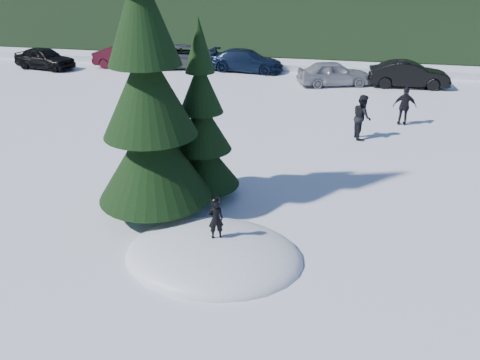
% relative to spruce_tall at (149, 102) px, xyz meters
% --- Properties ---
extents(ground, '(200.00, 200.00, 0.00)m').
position_rel_spruce_tall_xyz_m(ground, '(2.20, -1.80, -3.32)').
color(ground, white).
rests_on(ground, ground).
extents(snow_mound, '(4.48, 3.52, 0.96)m').
position_rel_spruce_tall_xyz_m(snow_mound, '(2.20, -1.80, -3.32)').
color(snow_mound, white).
rests_on(snow_mound, ground).
extents(spruce_tall, '(3.20, 3.20, 8.60)m').
position_rel_spruce_tall_xyz_m(spruce_tall, '(0.00, 0.00, 0.00)').
color(spruce_tall, '#301E10').
rests_on(spruce_tall, ground).
extents(spruce_short, '(2.20, 2.20, 5.37)m').
position_rel_spruce_tall_xyz_m(spruce_short, '(1.00, 1.40, -1.22)').
color(spruce_short, '#301E10').
rests_on(spruce_short, ground).
extents(child_skier, '(0.45, 0.38, 1.04)m').
position_rel_spruce_tall_xyz_m(child_skier, '(2.24, -1.68, -2.32)').
color(child_skier, black).
rests_on(child_skier, snow_mound).
extents(adult_0, '(0.90, 1.04, 1.83)m').
position_rel_spruce_tall_xyz_m(adult_0, '(5.80, 7.89, -2.40)').
color(adult_0, black).
rests_on(adult_0, ground).
extents(adult_1, '(1.00, 0.42, 1.71)m').
position_rel_spruce_tall_xyz_m(adult_1, '(7.68, 10.13, -2.47)').
color(adult_1, black).
rests_on(adult_1, ground).
extents(car_0, '(4.51, 2.44, 1.46)m').
position_rel_spruce_tall_xyz_m(car_0, '(-15.14, 17.42, -2.59)').
color(car_0, black).
rests_on(car_0, ground).
extents(car_1, '(4.39, 1.58, 1.44)m').
position_rel_spruce_tall_xyz_m(car_1, '(-9.92, 19.01, -2.60)').
color(car_1, '#360913').
rests_on(car_1, ground).
extents(car_2, '(5.99, 3.78, 1.54)m').
position_rel_spruce_tall_xyz_m(car_2, '(-5.70, 20.01, -2.55)').
color(car_2, '#4C5054').
rests_on(car_2, ground).
extents(car_3, '(5.10, 2.46, 1.43)m').
position_rel_spruce_tall_xyz_m(car_3, '(-1.56, 19.68, -2.60)').
color(car_3, black).
rests_on(car_3, ground).
extents(car_4, '(4.54, 3.02, 1.44)m').
position_rel_spruce_tall_xyz_m(car_4, '(4.28, 16.96, -2.60)').
color(car_4, gray).
rests_on(car_4, ground).
extents(car_5, '(4.56, 1.80, 1.48)m').
position_rel_spruce_tall_xyz_m(car_5, '(8.57, 17.53, -2.58)').
color(car_5, black).
rests_on(car_5, ground).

